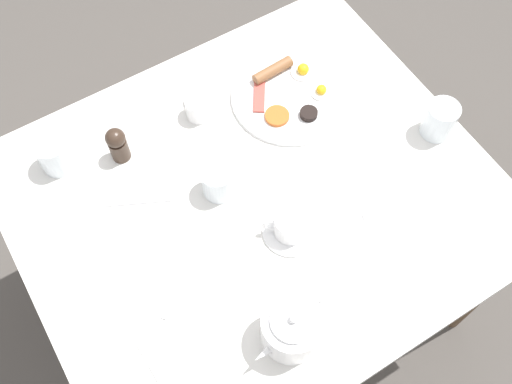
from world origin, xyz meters
The scene contains 14 objects.
ground_plane centered at (0.00, 0.00, 0.00)m, with size 8.00×8.00×0.00m, color #4C4742.
table centered at (0.00, 0.00, 0.64)m, with size 0.97×1.11×0.70m.
breakfast_plate centered at (0.21, -0.23, 0.71)m, with size 0.31×0.31×0.04m.
teapot_near centered at (-0.32, 0.11, 0.76)m, with size 0.13×0.22×0.13m.
teacup_with_saucer_left centered at (-0.12, -0.02, 0.73)m, with size 0.13×0.13×0.07m.
water_glass_tall centered at (-0.08, -0.49, 0.75)m, with size 0.08×0.08×0.10m.
water_glass_short centered at (0.06, 0.07, 0.75)m, with size 0.08×0.08×0.09m.
wine_glass_spare centered at (0.33, 0.37, 0.75)m, with size 0.08×0.08×0.09m.
creamer_jug centered at (0.28, 0.00, 0.73)m, with size 0.09×0.07×0.06m.
pepper_grinder centered at (0.27, 0.23, 0.76)m, with size 0.05×0.05×0.11m.
fork_by_plate centered at (-0.20, -0.27, 0.71)m, with size 0.06×0.17×0.00m.
knife_by_plate centered at (-0.09, 0.25, 0.71)m, with size 0.13×0.17×0.00m.
spoon_for_tea centered at (-0.25, 0.39, 0.71)m, with size 0.16×0.02×0.00m.
fork_spare centered at (0.13, 0.24, 0.71)m, with size 0.09×0.16×0.00m.
Camera 1 is at (-0.57, 0.35, 1.97)m, focal length 42.00 mm.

